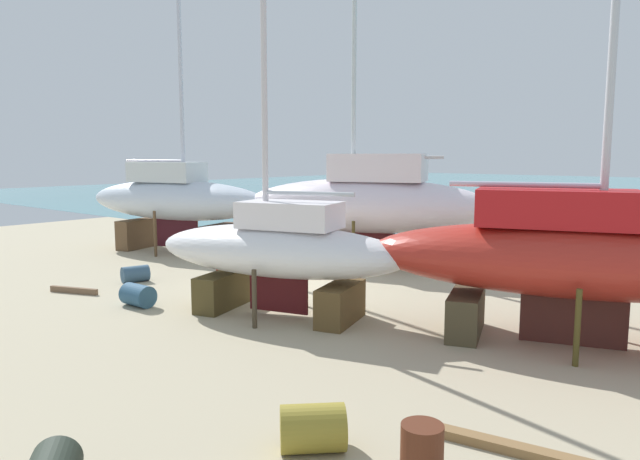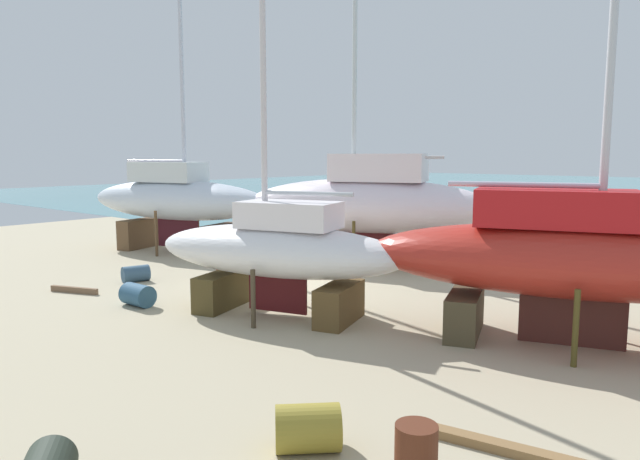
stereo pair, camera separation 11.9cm
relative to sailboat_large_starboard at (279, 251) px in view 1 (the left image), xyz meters
The scene contains 12 objects.
ground_plane 3.26m from the sailboat_large_starboard, 145.65° to the right, with size 47.01×47.01×0.00m, color tan.
sailboat_large_starboard is the anchor object (origin of this frame).
sailboat_mid_port 11.40m from the sailboat_large_starboard, 156.86° to the left, with size 9.33×4.68×12.94m.
sailboat_small_center 7.02m from the sailboat_large_starboard, 19.81° to the left, with size 9.50×5.43×14.17m.
sailboat_far_slipway 7.80m from the sailboat_large_starboard, 108.43° to the left, with size 10.17×6.46×16.28m.
worker 5.04m from the sailboat_large_starboard, 157.17° to the left, with size 0.41×0.50×1.73m.
barrel_tar_black 6.60m from the sailboat_large_starboard, behind, with size 0.54×0.54×0.85m, color #36546D.
barrel_tipped_left 4.34m from the sailboat_large_starboard, 153.10° to the right, with size 0.62×0.62×0.92m, color #2D536F.
barrel_tipped_center 8.38m from the sailboat_large_starboard, 33.74° to the right, with size 0.55×0.55×0.82m, color #532616.
barrel_rust_near 7.24m from the sailboat_large_starboard, 42.46° to the right, with size 0.68×0.68×0.92m, color olive.
timber_long_aft 8.41m from the sailboat_large_starboard, 21.41° to the right, with size 2.67×0.23×0.14m, color olive.
timber_long_fore 7.06m from the sailboat_large_starboard, 160.86° to the right, with size 1.68×0.12×0.18m, color brown.
Camera 1 is at (12.59, -13.39, 4.18)m, focal length 32.58 mm.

